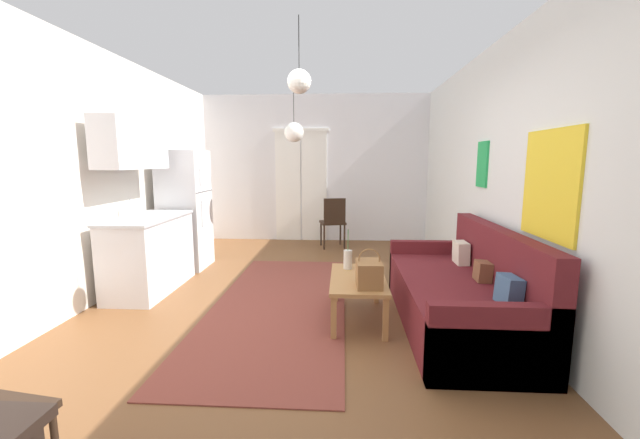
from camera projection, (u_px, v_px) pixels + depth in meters
ground_plane at (286, 324)px, 3.78m from camera, size 4.83×8.29×0.10m
wall_back at (315, 169)px, 7.41m from camera, size 4.43×0.13×2.75m
wall_right at (526, 178)px, 3.43m from camera, size 0.12×7.89×2.75m
wall_left at (59, 177)px, 3.70m from camera, size 0.12×7.89×2.75m
area_rug at (280, 304)px, 4.16m from camera, size 1.38×3.52×0.01m
couch at (463, 296)px, 3.60m from camera, size 0.92×2.15×0.92m
coffee_table at (358, 283)px, 3.74m from camera, size 0.52×0.99×0.42m
bamboo_vase at (348, 259)px, 4.01m from camera, size 0.09×0.09×0.41m
handbag at (369, 273)px, 3.45m from camera, size 0.23×0.31×0.34m
refrigerator at (185, 210)px, 5.53m from camera, size 0.61×0.64×1.67m
kitchen_counter at (146, 227)px, 4.53m from camera, size 0.59×1.27×2.00m
accent_chair at (333, 220)px, 6.80m from camera, size 0.50×0.48×0.89m
pendant_lamp_near at (299, 81)px, 3.37m from camera, size 0.21×0.21×0.65m
pendant_lamp_far at (294, 132)px, 5.53m from camera, size 0.28×0.28×0.96m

